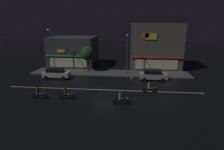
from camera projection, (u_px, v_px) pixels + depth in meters
ground_plane at (103, 90)px, 25.45m from camera, size 140.00×140.00×0.00m
lane_divider_stripe at (103, 90)px, 25.45m from camera, size 26.62×0.16×0.01m
sidewalk_far at (110, 73)px, 33.66m from camera, size 28.03×4.30×0.14m
storefront_left_block at (74, 51)px, 39.45m from camera, size 9.08×7.96×5.92m
storefront_center_block at (155, 46)px, 37.14m from camera, size 9.63×7.27×8.62m
streetlamp_west at (53, 47)px, 33.39m from camera, size 0.44×1.64×7.68m
streetlamp_mid at (127, 50)px, 32.10m from camera, size 0.44×1.64×6.87m
pedestrian_on_sidewalk at (89, 66)px, 34.49m from camera, size 0.39×0.39×1.88m
street_tree at (88, 53)px, 33.72m from camera, size 2.59×2.59×4.58m
parked_car_near_kerb at (56, 73)px, 30.52m from camera, size 4.30×1.98×1.67m
parked_car_trailing at (153, 75)px, 29.56m from camera, size 4.30×1.98×1.67m
motorcycle_lead at (121, 99)px, 20.83m from camera, size 1.90×0.60×1.52m
motorcycle_following at (39, 94)px, 22.33m from camera, size 1.90×0.60×1.52m
motorcycle_opposite_lane at (66, 94)px, 22.27m from camera, size 1.90×0.60×1.52m
motorcycle_trailing_far at (150, 88)px, 24.23m from camera, size 1.90×0.60×1.52m
traffic_cone at (132, 77)px, 30.44m from camera, size 0.36×0.36×0.55m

